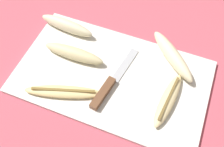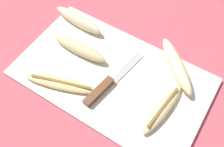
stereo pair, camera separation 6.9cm
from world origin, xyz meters
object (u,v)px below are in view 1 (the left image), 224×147
banana_ripe_center (168,100)px  banana_golden_short (64,92)px  banana_bright_far (67,25)px  banana_pale_long (172,56)px  knife (109,88)px  banana_soft_right (74,53)px

banana_ripe_center → banana_golden_short: bearing=-163.4°
banana_bright_far → banana_golden_short: bearing=-65.5°
banana_ripe_center → banana_pale_long: 0.13m
knife → banana_bright_far: size_ratio=1.26×
knife → banana_ripe_center: 0.15m
banana_soft_right → banana_pale_long: bearing=19.7°
banana_bright_far → banana_soft_right: bearing=-52.5°
banana_golden_short → banana_ripe_center: 0.26m
knife → banana_golden_short: bearing=-143.8°
banana_golden_short → banana_ripe_center: banana_ripe_center is taller
banana_golden_short → banana_bright_far: size_ratio=1.18×
banana_soft_right → banana_ripe_center: (0.28, -0.04, -0.01)m
banana_golden_short → knife: bearing=27.4°
banana_soft_right → banana_bright_far: bearing=127.5°
knife → banana_golden_short: 0.11m
knife → banana_pale_long: bearing=59.0°
knife → banana_pale_long: 0.20m
banana_golden_short → banana_pale_long: size_ratio=1.26×
banana_golden_short → banana_ripe_center: (0.25, 0.08, 0.00)m
banana_soft_right → banana_golden_short: banana_soft_right is taller
knife → banana_soft_right: size_ratio=1.25×
banana_bright_far → knife: bearing=-37.0°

